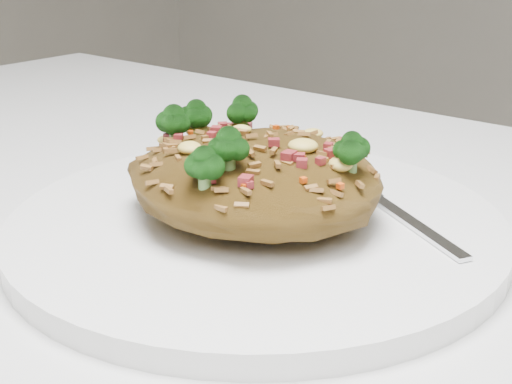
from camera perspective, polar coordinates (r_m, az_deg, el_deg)
plate at (r=0.44m, az=-0.00°, el=-2.69°), size 0.30×0.30×0.01m
fried_rice at (r=0.43m, az=-0.09°, el=2.06°), size 0.16×0.14×0.07m
fork at (r=0.45m, az=10.99°, el=-1.46°), size 0.15×0.10×0.00m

